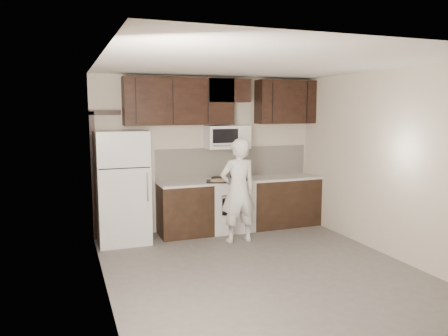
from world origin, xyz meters
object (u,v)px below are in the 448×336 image
stove (229,205)px  microwave (227,137)px  refrigerator (122,187)px  person (238,191)px

stove → microwave: 1.20m
microwave → refrigerator: bearing=-174.9°
stove → microwave: bearing=90.1°
microwave → refrigerator: size_ratio=0.42×
refrigerator → microwave: bearing=5.1°
stove → refrigerator: bearing=-178.5°
stove → person: person is taller
refrigerator → person: 1.85m
microwave → stove: bearing=-89.9°
stove → microwave: (-0.00, 0.12, 1.19)m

